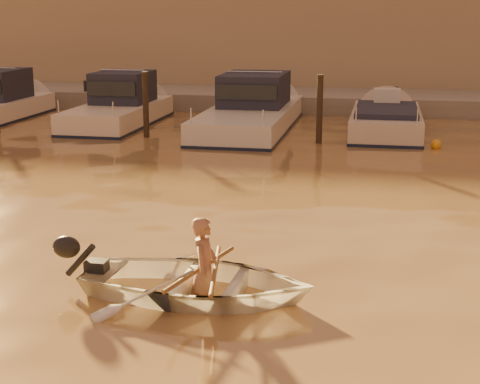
% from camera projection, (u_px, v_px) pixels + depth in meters
% --- Properties ---
extents(ground_plane, '(160.00, 160.00, 0.00)m').
position_uv_depth(ground_plane, '(228.00, 352.00, 8.46)').
color(ground_plane, olive).
rests_on(ground_plane, ground).
extents(dinghy, '(3.27, 2.39, 0.66)m').
position_uv_depth(dinghy, '(198.00, 282.00, 10.04)').
color(dinghy, white).
rests_on(dinghy, ground_plane).
extents(person, '(0.36, 0.54, 1.44)m').
position_uv_depth(person, '(205.00, 269.00, 9.97)').
color(person, '#9F694F').
rests_on(person, dinghy).
extents(outboard_motor, '(0.91, 0.43, 0.70)m').
position_uv_depth(outboard_motor, '(96.00, 269.00, 10.35)').
color(outboard_motor, black).
rests_on(outboard_motor, dinghy).
extents(oar_port, '(0.42, 2.08, 0.13)m').
position_uv_depth(oar_port, '(215.00, 269.00, 9.93)').
color(oar_port, brown).
rests_on(oar_port, dinghy).
extents(oar_starboard, '(0.50, 2.07, 0.13)m').
position_uv_depth(oar_starboard, '(201.00, 268.00, 9.98)').
color(oar_starboard, brown).
rests_on(oar_starboard, dinghy).
extents(moored_boat_1, '(2.19, 6.55, 1.75)m').
position_uv_depth(moored_boat_1, '(118.00, 106.00, 24.89)').
color(moored_boat_1, beige).
rests_on(moored_boat_1, ground_plane).
extents(moored_boat_2, '(2.57, 8.51, 1.75)m').
position_uv_depth(moored_boat_2, '(250.00, 110.00, 24.03)').
color(moored_boat_2, silver).
rests_on(moored_boat_2, ground_plane).
extents(moored_boat_3, '(2.13, 6.12, 0.95)m').
position_uv_depth(moored_boat_3, '(386.00, 126.00, 23.31)').
color(moored_boat_3, beige).
rests_on(moored_boat_3, ground_plane).
extents(piling_1, '(0.18, 0.18, 2.20)m').
position_uv_depth(piling_1, '(146.00, 108.00, 22.41)').
color(piling_1, '#2D2319').
rests_on(piling_1, ground_plane).
extents(piling_2, '(0.18, 0.18, 2.20)m').
position_uv_depth(piling_2, '(320.00, 113.00, 21.41)').
color(piling_2, '#2D2319').
rests_on(piling_2, ground_plane).
extents(fender_b, '(0.30, 0.30, 0.30)m').
position_uv_depth(fender_b, '(113.00, 134.00, 22.67)').
color(fender_b, orange).
rests_on(fender_b, ground_plane).
extents(fender_c, '(0.30, 0.30, 0.30)m').
position_uv_depth(fender_c, '(226.00, 141.00, 21.47)').
color(fender_c, white).
rests_on(fender_c, ground_plane).
extents(fender_d, '(0.30, 0.30, 0.30)m').
position_uv_depth(fender_d, '(436.00, 145.00, 20.80)').
color(fender_d, orange).
rests_on(fender_d, ground_plane).
extents(quay, '(52.00, 4.00, 1.00)m').
position_uv_depth(quay, '(342.00, 105.00, 28.89)').
color(quay, gray).
rests_on(quay, ground_plane).
extents(waterfront_building, '(46.00, 7.00, 4.80)m').
position_uv_depth(waterfront_building, '(351.00, 41.00, 33.58)').
color(waterfront_building, '#9E8466').
rests_on(waterfront_building, quay).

